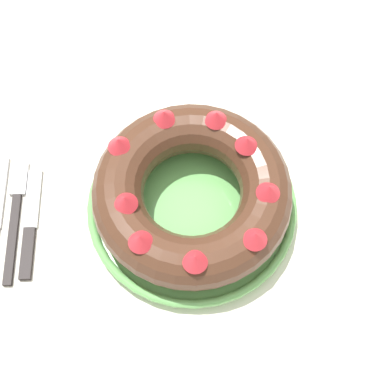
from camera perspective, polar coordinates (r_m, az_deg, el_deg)
name	(u,v)px	position (r m, az deg, el deg)	size (l,w,h in m)	color
ground_plane	(201,329)	(1.49, 0.96, -14.43)	(8.00, 8.00, 0.00)	gray
dining_table	(207,246)	(0.84, 1.66, -5.80)	(1.26, 1.27, 0.75)	silver
serving_dish	(192,206)	(0.76, 0.00, -1.47)	(0.30, 0.30, 0.02)	#6BB760
bundt_cake	(192,192)	(0.72, 0.00, 0.04)	(0.27, 0.27, 0.09)	#4C2D1E
fork	(16,212)	(0.81, -18.31, -2.00)	(0.02, 0.19, 0.01)	black
cake_knife	(30,230)	(0.79, -16.92, -3.91)	(0.02, 0.17, 0.01)	black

